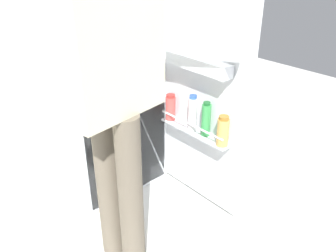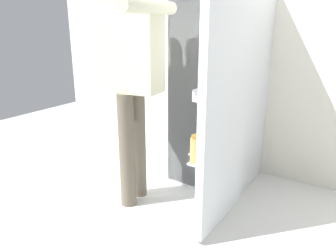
% 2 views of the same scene
% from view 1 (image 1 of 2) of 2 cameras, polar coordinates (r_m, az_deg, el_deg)
% --- Properties ---
extents(ground_plane, '(6.64, 6.64, 0.00)m').
position_cam_1_polar(ground_plane, '(2.33, -2.14, -13.59)').
color(ground_plane, silver).
extents(refrigerator, '(0.70, 1.26, 1.61)m').
position_cam_1_polar(refrigerator, '(2.32, -10.21, 8.70)').
color(refrigerator, silver).
rests_on(refrigerator, ground_plane).
extents(person, '(0.64, 0.74, 1.75)m').
position_cam_1_polar(person, '(1.51, -9.04, 9.01)').
color(person, '#665B4C').
rests_on(person, ground_plane).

